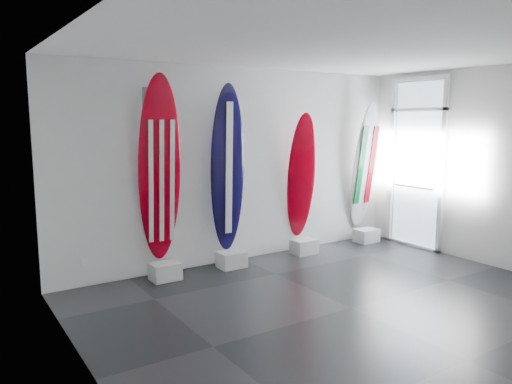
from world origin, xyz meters
TOP-DOWN VIEW (x-y plane):
  - floor at (0.00, 0.00)m, footprint 6.00×6.00m
  - ceiling at (0.00, 0.00)m, footprint 6.00×6.00m
  - wall_back at (0.00, 2.50)m, footprint 6.00×0.00m
  - wall_left at (-3.00, 0.00)m, footprint 0.00×5.00m
  - wall_right at (3.00, 0.00)m, footprint 0.00×5.00m
  - display_block_usa at (-1.44, 2.18)m, footprint 0.40×0.30m
  - surfboard_usa at (-1.44, 2.28)m, footprint 0.63×0.44m
  - display_block_navy at (-0.37, 2.18)m, footprint 0.40×0.30m
  - surfboard_navy at (-0.37, 2.28)m, footprint 0.57×0.18m
  - display_block_swiss at (1.02, 2.18)m, footprint 0.40×0.30m
  - surfboard_swiss at (1.02, 2.28)m, footprint 0.59×0.56m
  - display_block_italy at (2.47, 2.18)m, footprint 0.40×0.30m
  - surfboard_italy at (2.47, 2.28)m, footprint 0.54×0.44m
  - wall_outlet at (-2.45, 2.48)m, footprint 0.09×0.02m
  - glass_door at (2.97, 1.55)m, footprint 0.12×1.16m
  - balcony at (4.30, 1.55)m, footprint 2.80×2.20m

SIDE VIEW (x-z plane):
  - floor at x=0.00m, z-range 0.00..0.00m
  - display_block_usa at x=-1.44m, z-range 0.00..0.24m
  - display_block_navy at x=-0.37m, z-range 0.00..0.24m
  - display_block_swiss at x=1.02m, z-range 0.00..0.24m
  - display_block_italy at x=2.47m, z-range 0.00..0.24m
  - wall_outlet at x=-2.45m, z-range 0.28..0.41m
  - balcony at x=4.30m, z-range -0.10..1.10m
  - surfboard_swiss at x=1.02m, z-range 0.23..2.33m
  - surfboard_italy at x=2.47m, z-range 0.23..2.54m
  - glass_door at x=2.97m, z-range 0.00..2.85m
  - surfboard_navy at x=-0.37m, z-range 0.24..2.74m
  - wall_back at x=0.00m, z-range -1.50..4.50m
  - wall_left at x=-3.00m, z-range -1.00..4.00m
  - wall_right at x=3.00m, z-range -1.00..4.00m
  - surfboard_usa at x=-1.44m, z-range 0.24..2.83m
  - ceiling at x=0.00m, z-range 3.00..3.00m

